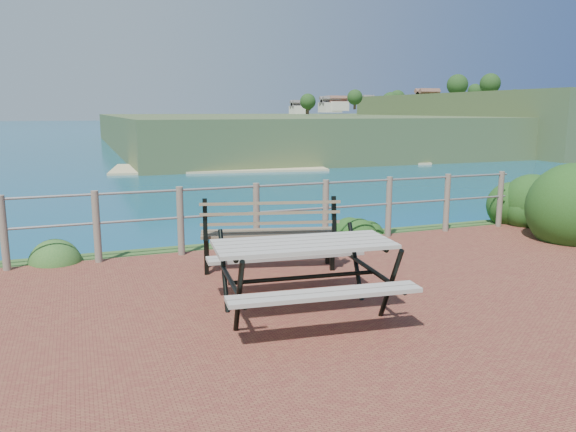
# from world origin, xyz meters

# --- Properties ---
(ground) EXTENTS (10.00, 7.00, 0.12)m
(ground) POSITION_xyz_m (0.00, 0.00, 0.00)
(ground) COLOR brown
(ground) RESTS_ON ground
(ocean) EXTENTS (1200.00, 1200.00, 0.00)m
(ocean) POSITION_xyz_m (0.00, 200.00, 0.00)
(ocean) COLOR #14697C
(ocean) RESTS_ON ground
(safety_railing) EXTENTS (9.40, 0.10, 1.00)m
(safety_railing) POSITION_xyz_m (0.00, 3.35, 0.57)
(safety_railing) COLOR #6B5B4C
(safety_railing) RESTS_ON ground
(distant_bay) EXTENTS (290.00, 232.36, 24.00)m
(distant_bay) POSITION_xyz_m (173.07, 202.61, -1.52)
(distant_bay) COLOR #3D5128
(distant_bay) RESTS_ON ground
(picnic_table) EXTENTS (1.87, 1.56, 0.76)m
(picnic_table) POSITION_xyz_m (-0.40, 0.48, 0.49)
(picnic_table) COLOR #A19B91
(picnic_table) RESTS_ON ground
(park_bench) EXTENTS (1.83, 0.85, 1.00)m
(park_bench) POSITION_xyz_m (-0.19, 2.20, 0.66)
(park_bench) COLOR brown
(park_bench) RESTS_ON ground
(shrub_right_edge) EXTENTS (1.09, 1.09, 1.56)m
(shrub_right_edge) POSITION_xyz_m (5.20, 3.39, 0.00)
(shrub_right_edge) COLOR #204314
(shrub_right_edge) RESTS_ON ground
(shrub_lip_west) EXTENTS (0.74, 0.74, 0.47)m
(shrub_lip_west) POSITION_xyz_m (-2.98, 3.74, 0.00)
(shrub_lip_west) COLOR #285821
(shrub_lip_west) RESTS_ON ground
(shrub_lip_east) EXTENTS (0.83, 0.83, 0.60)m
(shrub_lip_east) POSITION_xyz_m (2.05, 3.70, 0.00)
(shrub_lip_east) COLOR #204314
(shrub_lip_east) RESTS_ON ground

